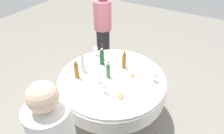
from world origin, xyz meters
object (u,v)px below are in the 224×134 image
at_px(bottle_amber_inner, 76,69).
at_px(wine_glass_right, 104,86).
at_px(bottle_brown_west, 102,52).
at_px(dining_table, 112,85).
at_px(bottle_green_left, 108,70).
at_px(person_west, 103,29).
at_px(bottle_clear_east, 83,63).
at_px(bottle_amber_right, 124,59).
at_px(bottle_dark_green_near, 102,57).
at_px(wine_glass_left, 155,75).
at_px(wine_glass_rear, 96,50).
at_px(wine_glass_near, 100,76).
at_px(plate_mid, 121,97).
at_px(plate_outer, 133,76).

relative_size(bottle_amber_inner, wine_glass_right, 2.06).
bearing_deg(bottle_amber_inner, bottle_brown_west, -5.41).
distance_m(dining_table, bottle_brown_west, 0.55).
relative_size(bottle_green_left, person_west, 0.16).
relative_size(bottle_clear_east, bottle_amber_right, 1.00).
distance_m(dining_table, bottle_dark_green_near, 0.45).
height_order(wine_glass_left, wine_glass_rear, wine_glass_left).
distance_m(bottle_amber_inner, wine_glass_right, 0.50).
bearing_deg(bottle_amber_inner, bottle_green_left, -58.86).
height_order(wine_glass_rear, person_west, person_west).
height_order(bottle_clear_east, bottle_amber_right, same).
relative_size(wine_glass_left, wine_glass_near, 0.88).
height_order(wine_glass_left, wine_glass_right, wine_glass_right).
xyz_separation_m(bottle_amber_inner, bottle_clear_east, (0.16, 0.01, 0.01)).
distance_m(bottle_amber_right, wine_glass_right, 0.61).
height_order(wine_glass_near, plate_mid, wine_glass_near).
distance_m(bottle_amber_inner, person_west, 1.44).
bearing_deg(bottle_amber_right, plate_mid, -155.81).
xyz_separation_m(bottle_clear_east, wine_glass_rear, (0.45, 0.09, -0.05)).
xyz_separation_m(wine_glass_near, plate_mid, (-0.10, -0.37, -0.10)).
xyz_separation_m(bottle_amber_right, wine_glass_near, (-0.48, 0.11, -0.03)).
bearing_deg(plate_outer, bottle_brown_west, 75.44).
relative_size(bottle_dark_green_near, wine_glass_rear, 1.93).
height_order(bottle_green_left, bottle_amber_right, bottle_amber_right).
bearing_deg(wine_glass_rear, bottle_brown_west, -106.22).
distance_m(bottle_amber_inner, bottle_amber_right, 0.70).
height_order(bottle_amber_inner, bottle_dark_green_near, bottle_amber_inner).
bearing_deg(bottle_amber_right, plate_outer, -122.22).
bearing_deg(wine_glass_right, bottle_amber_right, 3.79).
distance_m(dining_table, wine_glass_rear, 0.68).
height_order(bottle_clear_east, bottle_green_left, bottle_clear_east).
bearing_deg(wine_glass_near, wine_glass_right, -129.53).
height_order(bottle_brown_west, plate_mid, bottle_brown_west).
relative_size(bottle_clear_east, bottle_green_left, 1.24).
xyz_separation_m(bottle_amber_inner, wine_glass_left, (0.47, -0.96, -0.04)).
xyz_separation_m(dining_table, wine_glass_rear, (0.36, 0.52, 0.24)).
height_order(bottle_clear_east, wine_glass_near, bottle_clear_east).
height_order(plate_mid, plate_outer, same).
relative_size(wine_glass_right, wine_glass_rear, 1.06).
bearing_deg(bottle_green_left, plate_mid, -127.97).
distance_m(bottle_brown_west, bottle_dark_green_near, 0.14).
bearing_deg(bottle_brown_west, wine_glass_rear, 73.78).
relative_size(bottle_clear_east, person_west, 0.20).
bearing_deg(bottle_dark_green_near, bottle_amber_right, -74.98).
xyz_separation_m(bottle_green_left, person_west, (1.14, 0.82, -0.05)).
bearing_deg(wine_glass_rear, wine_glass_right, -138.83).
bearing_deg(plate_outer, person_west, 49.13).
relative_size(bottle_brown_west, wine_glass_right, 1.82).
xyz_separation_m(bottle_brown_west, bottle_amber_inner, (-0.56, 0.05, 0.02)).
relative_size(bottle_brown_west, plate_outer, 1.33).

